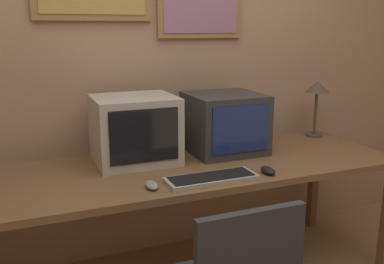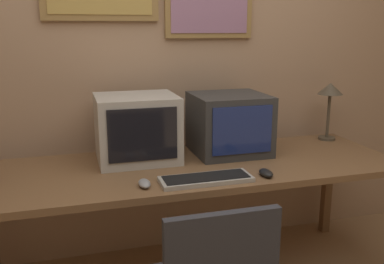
{
  "view_description": "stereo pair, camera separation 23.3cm",
  "coord_description": "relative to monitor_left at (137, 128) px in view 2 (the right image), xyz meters",
  "views": [
    {
      "loc": [
        -0.85,
        -1.1,
        1.47
      ],
      "look_at": [
        0.0,
        0.99,
        0.92
      ],
      "focal_mm": 40.0,
      "sensor_mm": 36.0,
      "label": 1
    },
    {
      "loc": [
        -0.63,
        -1.18,
        1.47
      ],
      "look_at": [
        0.0,
        0.99,
        0.92
      ],
      "focal_mm": 40.0,
      "sensor_mm": 36.0,
      "label": 2
    }
  ],
  "objects": [
    {
      "name": "wall_back",
      "position": [
        0.27,
        0.33,
        0.39
      ],
      "size": [
        8.0,
        0.08,
        2.6
      ],
      "color": "tan",
      "rests_on": "ground_plane"
    },
    {
      "name": "monitor_right",
      "position": [
        0.56,
        -0.01,
        -0.01
      ],
      "size": [
        0.43,
        0.42,
        0.35
      ],
      "color": "#333333",
      "rests_on": "desk"
    },
    {
      "name": "monitor_left",
      "position": [
        0.0,
        0.0,
        0.0
      ],
      "size": [
        0.45,
        0.4,
        0.37
      ],
      "color": "#B7B2A8",
      "rests_on": "desk"
    },
    {
      "name": "keyboard_main",
      "position": [
        0.27,
        -0.45,
        -0.17
      ],
      "size": [
        0.46,
        0.16,
        0.03
      ],
      "color": "#A8A399",
      "rests_on": "desk"
    },
    {
      "name": "mouse_far_corner",
      "position": [
        -0.04,
        -0.44,
        -0.17
      ],
      "size": [
        0.06,
        0.11,
        0.03
      ],
      "color": "gray",
      "rests_on": "desk"
    },
    {
      "name": "desk_lamp",
      "position": [
        1.31,
        0.09,
        0.12
      ],
      "size": [
        0.17,
        0.17,
        0.38
      ],
      "color": "#4C4233",
      "rests_on": "desk"
    },
    {
      "name": "desk",
      "position": [
        0.27,
        -0.18,
        -0.25
      ],
      "size": [
        2.34,
        0.79,
        0.73
      ],
      "color": "brown",
      "rests_on": "ground_plane"
    },
    {
      "name": "mouse_near_keyboard",
      "position": [
        0.58,
        -0.47,
        -0.17
      ],
      "size": [
        0.06,
        0.11,
        0.04
      ],
      "color": "black",
      "rests_on": "desk"
    }
  ]
}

